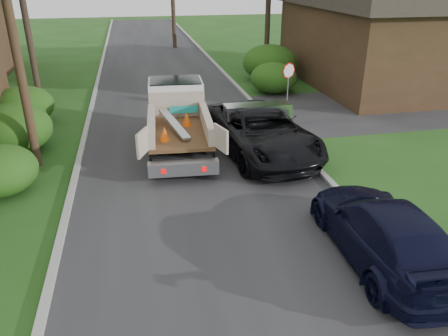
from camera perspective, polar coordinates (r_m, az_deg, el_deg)
ground at (r=12.24m, az=-1.11°, el=-6.88°), size 120.00×120.00×0.00m
road at (r=21.34m, az=-6.19°, el=6.97°), size 8.00×90.00×0.02m
side_street at (r=24.61m, az=23.34°, el=7.48°), size 16.00×7.00×0.02m
curb_left at (r=21.35m, az=-17.25°, el=6.16°), size 0.20×90.00×0.12m
curb_right at (r=22.07m, az=4.54°, el=7.78°), size 0.20×90.00×0.12m
stop_sign at (r=21.06m, az=8.40°, el=11.61°), size 0.71×0.32×2.48m
utility_pole at (r=15.72m, az=-26.24°, el=17.77°), size 2.42×1.25×10.00m
house_right at (r=28.67m, az=20.49°, el=16.58°), size 9.72×12.96×6.20m
hedge_left_b at (r=18.22m, az=-25.88°, el=4.62°), size 2.86×2.86×1.87m
hedge_left_c at (r=21.58m, az=-24.69°, el=7.41°), size 2.60×2.60×1.70m
hedge_right_a at (r=25.14m, az=6.48°, el=11.62°), size 2.60×2.60×1.70m
hedge_right_b at (r=28.09m, az=5.99°, el=13.53°), size 3.38×3.38×2.21m
flatbed_truck at (r=17.40m, az=-6.11°, el=7.22°), size 2.91×6.22×2.30m
black_pickup at (r=16.39m, az=4.76°, el=4.82°), size 3.75×6.67×1.76m
navy_suv at (r=11.05m, az=20.20°, el=-7.73°), size 2.32×5.29×1.51m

